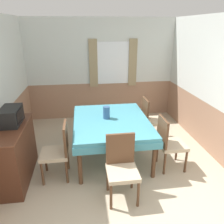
{
  "coord_description": "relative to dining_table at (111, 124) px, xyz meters",
  "views": [
    {
      "loc": [
        -0.54,
        -1.83,
        2.37
      ],
      "look_at": [
        -0.02,
        1.85,
        0.91
      ],
      "focal_mm": 35.0,
      "sensor_mm": 36.0,
      "label": 1
    }
  ],
  "objects": [
    {
      "name": "tv",
      "position": [
        -1.63,
        -0.32,
        0.4
      ],
      "size": [
        0.29,
        0.49,
        0.27
      ],
      "color": "black",
      "rests_on": "sideboard"
    },
    {
      "name": "chair_right_near",
      "position": [
        0.93,
        -0.53,
        -0.15
      ],
      "size": [
        0.44,
        0.44,
        0.96
      ],
      "rotation": [
        0.0,
        0.0,
        4.71
      ],
      "color": "brown",
      "rests_on": "ground_plane"
    },
    {
      "name": "wall_right",
      "position": [
        1.97,
        0.1,
        0.64
      ],
      "size": [
        0.05,
        4.3,
        2.6
      ],
      "color": "silver",
      "rests_on": "ground_plane"
    },
    {
      "name": "vase",
      "position": [
        -0.08,
        0.07,
        0.22
      ],
      "size": [
        0.13,
        0.13,
        0.23
      ],
      "color": "#335684",
      "rests_on": "dining_table"
    },
    {
      "name": "chair_head_near",
      "position": [
        0.0,
        -1.1,
        -0.15
      ],
      "size": [
        0.44,
        0.44,
        0.96
      ],
      "rotation": [
        0.0,
        0.0,
        3.14
      ],
      "color": "brown",
      "rests_on": "ground_plane"
    },
    {
      "name": "sideboard",
      "position": [
        -1.65,
        -0.47,
        -0.19
      ],
      "size": [
        0.46,
        1.2,
        0.93
      ],
      "color": "#4C2819",
      "rests_on": "ground_plane"
    },
    {
      "name": "chair_right_far",
      "position": [
        0.93,
        0.53,
        -0.15
      ],
      "size": [
        0.44,
        0.44,
        0.96
      ],
      "rotation": [
        0.0,
        0.0,
        4.71
      ],
      "color": "brown",
      "rests_on": "ground_plane"
    },
    {
      "name": "dining_table",
      "position": [
        0.0,
        0.0,
        0.0
      ],
      "size": [
        1.4,
        1.72,
        0.76
      ],
      "color": "teal",
      "rests_on": "ground_plane"
    },
    {
      "name": "chair_left_near",
      "position": [
        -0.93,
        -0.53,
        -0.15
      ],
      "size": [
        0.44,
        0.44,
        0.96
      ],
      "rotation": [
        0.0,
        0.0,
        1.57
      ],
      "color": "brown",
      "rests_on": "ground_plane"
    },
    {
      "name": "wall_back",
      "position": [
        0.05,
        2.08,
        0.64
      ],
      "size": [
        4.23,
        0.09,
        2.6
      ],
      "color": "silver",
      "rests_on": "ground_plane"
    }
  ]
}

